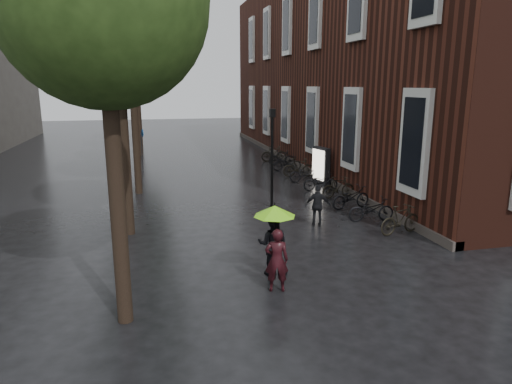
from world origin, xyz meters
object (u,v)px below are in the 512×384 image
object	(u,v)px
pedestrian_walking	(318,206)
lamp_post	(272,148)
ad_lightbox	(321,166)
parked_bicycles	(315,177)
person_black	(273,244)
person_burgundy	(277,260)

from	to	relation	value
pedestrian_walking	lamp_post	size ratio (longest dim) A/B	0.37
ad_lightbox	lamp_post	size ratio (longest dim) A/B	0.47
parked_bicycles	ad_lightbox	bearing A→B (deg)	50.47
parked_bicycles	ad_lightbox	xyz separation A→B (m)	(0.49, 0.59, 0.46)
person_black	ad_lightbox	world-z (taller)	ad_lightbox
person_burgundy	person_black	bearing A→B (deg)	-86.36
person_burgundy	parked_bicycles	size ratio (longest dim) A/B	0.10
person_black	ad_lightbox	bearing A→B (deg)	-94.31
person_black	ad_lightbox	distance (m)	11.69
parked_bicycles	pedestrian_walking	bearing A→B (deg)	-109.77
ad_lightbox	lamp_post	distance (m)	5.42
person_burgundy	pedestrian_walking	xyz separation A→B (m)	(2.83, 4.71, -0.05)
ad_lightbox	lamp_post	world-z (taller)	lamp_post
person_black	parked_bicycles	world-z (taller)	person_black
person_black	lamp_post	xyz separation A→B (m)	(1.76, 6.60, 1.59)
person_black	lamp_post	size ratio (longest dim) A/B	0.42
pedestrian_walking	ad_lightbox	distance (m)	7.18
parked_bicycles	ad_lightbox	world-z (taller)	ad_lightbox
person_black	lamp_post	bearing A→B (deg)	-82.08
person_burgundy	ad_lightbox	distance (m)	12.63
person_burgundy	lamp_post	xyz separation A→B (m)	(1.93, 7.58, 1.63)
pedestrian_walking	parked_bicycles	world-z (taller)	pedestrian_walking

